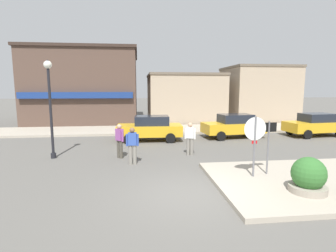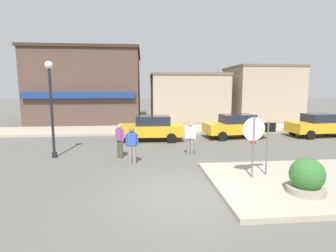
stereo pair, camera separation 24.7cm
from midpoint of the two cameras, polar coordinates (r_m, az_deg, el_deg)
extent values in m
plane|color=#5B5954|center=(8.41, 4.64, -14.63)|extent=(160.00, 160.00, 0.00)
cube|color=#A89E8C|center=(10.33, 28.32, -10.77)|extent=(6.40, 4.80, 0.15)
cube|color=#A89E8C|center=(20.38, -1.44, -0.77)|extent=(80.00, 4.00, 0.15)
cylinder|color=slate|center=(9.67, 18.71, -4.84)|extent=(0.07, 0.07, 2.30)
cylinder|color=red|center=(9.56, 18.86, -0.61)|extent=(0.76, 0.07, 0.76)
cylinder|color=white|center=(9.55, 18.90, -0.62)|extent=(0.82, 0.07, 0.82)
cube|color=red|center=(9.64, 18.74, -3.43)|extent=(0.20, 0.03, 0.11)
cylinder|color=slate|center=(10.14, 21.40, -4.96)|extent=(0.06, 0.06, 2.10)
cube|color=black|center=(10.00, 21.62, -0.31)|extent=(0.60, 0.05, 0.34)
cube|color=white|center=(10.01, 21.60, -0.30)|extent=(0.54, 0.05, 0.29)
cube|color=black|center=(10.02, 21.58, -0.30)|extent=(0.34, 0.03, 0.08)
cylinder|color=gray|center=(9.16, 28.47, -12.53)|extent=(1.10, 1.10, 0.35)
sphere|color=#336B2D|center=(8.98, 28.71, -9.23)|extent=(1.00, 1.00, 1.00)
cylinder|color=black|center=(13.25, -23.48, 2.51)|extent=(0.12, 0.12, 4.20)
cylinder|color=black|center=(13.57, -23.00, -5.84)|extent=(0.24, 0.24, 0.24)
sphere|color=white|center=(13.24, -24.04, 12.05)|extent=(0.36, 0.36, 0.36)
cone|color=black|center=(13.25, -24.08, 12.67)|extent=(0.32, 0.32, 0.18)
cube|color=gold|center=(16.41, -3.35, -0.88)|extent=(4.04, 1.80, 0.66)
cube|color=#1E232D|center=(16.32, -2.84, 1.24)|extent=(2.12, 1.45, 0.56)
cylinder|color=black|center=(15.67, -7.85, -2.75)|extent=(0.60, 0.20, 0.60)
cylinder|color=black|center=(17.34, -7.47, -1.68)|extent=(0.60, 0.20, 0.60)
cylinder|color=black|center=(15.69, 1.23, -2.66)|extent=(0.60, 0.20, 0.60)
cylinder|color=black|center=(17.36, 0.73, -1.60)|extent=(0.60, 0.20, 0.60)
cube|color=gold|center=(17.89, 14.74, -0.38)|extent=(4.17, 2.14, 0.66)
cube|color=#1E232D|center=(17.88, 15.24, 1.57)|extent=(2.22, 1.62, 0.56)
cylinder|color=black|center=(16.66, 12.17, -2.20)|extent=(0.62, 0.25, 0.60)
cylinder|color=black|center=(18.20, 10.00, -1.26)|extent=(0.62, 0.25, 0.60)
cylinder|color=black|center=(17.81, 19.49, -1.82)|extent=(0.62, 0.25, 0.60)
cylinder|color=black|center=(19.26, 16.87, -0.98)|extent=(0.62, 0.25, 0.60)
cube|color=gold|center=(20.52, 30.13, -0.15)|extent=(4.15, 2.09, 0.66)
cube|color=#1E232D|center=(20.55, 30.57, 1.55)|extent=(2.21, 1.60, 0.56)
cylinder|color=black|center=(19.13, 28.93, -1.72)|extent=(0.62, 0.24, 0.60)
cylinder|color=black|center=(20.44, 25.88, -0.94)|extent=(0.62, 0.24, 0.60)
cylinder|color=black|center=(22.02, 31.04, -0.69)|extent=(0.62, 0.24, 0.60)
cylinder|color=#4C473D|center=(12.65, -10.11, -4.87)|extent=(0.16, 0.16, 0.85)
cylinder|color=#4C473D|center=(12.51, -9.62, -5.01)|extent=(0.16, 0.16, 0.85)
cube|color=#994C99|center=(12.44, -9.94, -1.82)|extent=(0.40, 0.42, 0.54)
sphere|color=tan|center=(12.38, -9.99, -0.09)|extent=(0.22, 0.22, 0.22)
cylinder|color=#994C99|center=(12.63, -10.56, -1.91)|extent=(0.13, 0.13, 0.52)
cylinder|color=#994C99|center=(12.27, -9.30, -2.18)|extent=(0.13, 0.13, 0.52)
cylinder|color=gray|center=(12.90, 5.79, -4.52)|extent=(0.16, 0.16, 0.85)
cylinder|color=gray|center=(12.93, 4.99, -4.49)|extent=(0.16, 0.16, 0.85)
cube|color=white|center=(12.78, 5.43, -1.46)|extent=(0.41, 0.33, 0.54)
sphere|color=tan|center=(12.72, 5.45, 0.22)|extent=(0.22, 0.22, 0.22)
cylinder|color=white|center=(12.76, 6.45, -1.72)|extent=(0.11, 0.11, 0.52)
cylinder|color=white|center=(12.83, 4.41, -1.64)|extent=(0.11, 0.11, 0.52)
cylinder|color=gray|center=(11.46, -7.65, -6.19)|extent=(0.16, 0.16, 0.85)
cylinder|color=gray|center=(11.45, -6.74, -6.19)|extent=(0.16, 0.16, 0.85)
cube|color=#3351A8|center=(11.30, -7.26, -2.77)|extent=(0.37, 0.23, 0.54)
sphere|color=brown|center=(11.24, -7.29, -0.87)|extent=(0.22, 0.22, 0.22)
cylinder|color=#3351A8|center=(11.33, -8.41, -3.02)|extent=(0.09, 0.09, 0.52)
cylinder|color=#3351A8|center=(11.30, -6.09, -3.02)|extent=(0.09, 0.09, 0.52)
cube|color=brown|center=(27.48, -16.09, 7.93)|extent=(9.48, 9.87, 6.54)
cube|color=navy|center=(22.50, -18.41, 6.38)|extent=(9.01, 0.40, 0.50)
cube|color=#352721|center=(27.69, -16.37, 14.96)|extent=(9.77, 10.17, 0.24)
cube|color=tan|center=(26.40, 4.22, 5.91)|extent=(6.87, 7.36, 4.40)
cube|color=#685B4C|center=(26.41, 4.28, 10.91)|extent=(7.01, 7.50, 0.20)
cube|color=tan|center=(27.92, 19.76, 6.35)|extent=(6.08, 5.93, 5.16)
cube|color=#685B4C|center=(27.98, 20.03, 11.84)|extent=(6.20, 6.04, 0.20)
camera|label=1|loc=(0.12, -89.43, 0.08)|focal=28.00mm
camera|label=2|loc=(0.12, 90.57, -0.08)|focal=28.00mm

